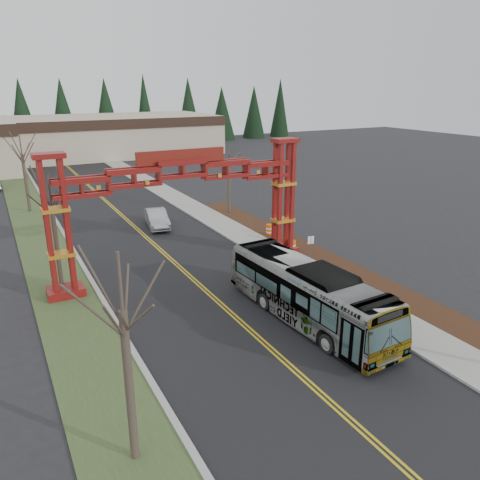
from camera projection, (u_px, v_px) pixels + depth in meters
ground at (364, 433)px, 17.72m from camera, size 200.00×200.00×0.00m
road at (154, 244)px, 38.62m from camera, size 12.00×110.00×0.02m
lane_line_left at (153, 244)px, 38.56m from camera, size 0.12×100.00×0.01m
lane_line_right at (155, 244)px, 38.66m from camera, size 0.12×100.00×0.01m
curb_right at (221, 233)px, 41.35m from camera, size 0.30×110.00×0.15m
sidewalk_right at (235, 231)px, 42.01m from camera, size 2.60×110.00×0.14m
landscape_strip at (377, 285)px, 30.64m from camera, size 2.60×50.00×0.12m
grass_median at (51, 260)px, 35.02m from camera, size 4.00×110.00×0.08m
curb_left at (77, 256)px, 35.83m from camera, size 0.30×110.00×0.15m
gateway_arch at (183, 189)px, 30.88m from camera, size 18.20×1.60×8.90m
retail_building_east at (111, 135)px, 87.92m from camera, size 38.00×20.30×7.00m
conifer_treeline at (46, 117)px, 92.68m from camera, size 116.10×5.60×13.00m
transit_bus at (308, 293)px, 25.67m from camera, size 3.43×12.09×3.33m
silver_sedan at (157, 218)px, 43.11m from camera, size 2.51×5.18×1.64m
bare_tree_median_near at (123, 312)px, 14.73m from camera, size 3.00×3.00×7.77m
bare_tree_median_mid at (51, 206)px, 28.99m from camera, size 2.95×2.95×7.39m
bare_tree_median_far at (22, 155)px, 46.71m from camera, size 3.12×3.12×7.95m
bare_tree_right_far at (229, 165)px, 46.49m from camera, size 3.01×3.01×6.98m
street_sign at (311, 244)px, 34.05m from camera, size 0.48×0.11×2.11m
barrel_south at (292, 247)px, 36.40m from camera, size 0.57×0.57×1.06m
barrel_mid at (278, 235)px, 39.22m from camera, size 0.59×0.59×1.10m
barrel_north at (269, 230)px, 40.70m from camera, size 0.56×0.56×1.03m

